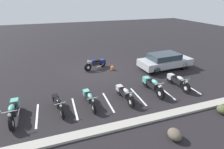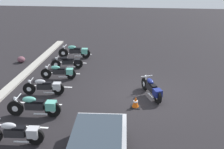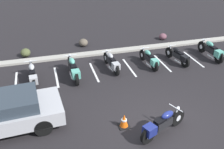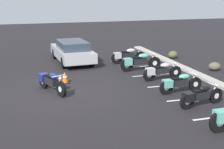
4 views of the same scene
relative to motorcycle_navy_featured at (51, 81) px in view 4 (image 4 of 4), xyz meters
The scene contains 18 objects.
ground 0.63m from the motorcycle_navy_featured, 62.15° to the left, with size 60.00×60.00×0.00m, color black.
motorcycle_navy_featured is the anchor object (origin of this frame).
parked_bike_0 6.40m from the motorcycle_navy_featured, 130.84° to the left, with size 0.60×2.14×0.84m.
parked_bike_1 5.38m from the motorcycle_navy_featured, 115.47° to the left, with size 0.64×2.29×0.90m.
parked_bike_2 5.18m from the motorcycle_navy_featured, 93.45° to the left, with size 0.58×2.04×0.80m.
parked_bike_3 5.33m from the motorcycle_navy_featured, 71.46° to the left, with size 0.56×1.99×0.78m.
parked_bike_4 6.01m from the motorcycle_navy_featured, 56.31° to the left, with size 0.67×1.94×0.77m.
car_silver 5.60m from the motorcycle_navy_featured, 160.99° to the left, with size 4.40×2.05×1.29m.
concrete_curb 7.30m from the motorcycle_navy_featured, 88.37° to the left, with size 18.00×0.50×0.12m, color #A8A399.
landscape_rock_0 8.79m from the motorcycle_navy_featured, 97.45° to the left, with size 0.65×0.55×0.45m, color brown.
landscape_rock_2 9.25m from the motorcycle_navy_featured, 119.56° to the left, with size 0.54×0.58×0.48m, color #4B5330.
traffic_cone 1.35m from the motorcycle_navy_featured, 145.62° to the left, with size 0.40×0.40×0.52m.
stall_line_0 7.21m from the motorcycle_navy_featured, 134.20° to the left, with size 0.10×2.10×0.00m, color white.
stall_line_1 6.05m from the motorcycle_navy_featured, 121.27° to the left, with size 0.10×2.10×0.00m, color white.
stall_line_2 5.32m from the motorcycle_navy_featured, 103.60° to the left, with size 0.10×2.10×0.00m, color white.
stall_line_3 5.21m from the motorcycle_navy_featured, 82.97° to the left, with size 0.10×2.10×0.00m, color white.
stall_line_4 5.76m from the motorcycle_navy_featured, 63.96° to the left, with size 0.10×2.10×0.00m, color white.
stall_line_5 6.80m from the motorcycle_navy_featured, 49.50° to the left, with size 0.10×2.10×0.00m, color white.
Camera 4 is at (12.47, -1.54, 4.06)m, focal length 50.00 mm.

